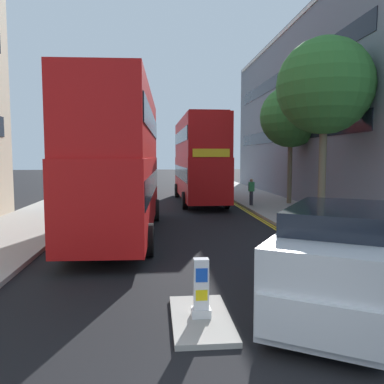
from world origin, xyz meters
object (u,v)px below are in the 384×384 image
at_px(double_decker_bus_oncoming, 199,158).
at_px(keep_left_bollard, 201,290).
at_px(taxi_minivan, 335,260).
at_px(double_decker_bus_away, 120,158).
at_px(pedestrian_far, 251,191).

bearing_deg(double_decker_bus_oncoming, keep_left_bollard, -96.22).
xyz_separation_m(keep_left_bollard, double_decker_bus_oncoming, (2.07, 19.02, 2.42)).
relative_size(keep_left_bollard, taxi_minivan, 0.22).
relative_size(double_decker_bus_away, double_decker_bus_oncoming, 1.00).
bearing_deg(keep_left_bollard, double_decker_bus_away, 104.76).
height_order(double_decker_bus_away, pedestrian_far, double_decker_bus_away).
distance_m(keep_left_bollard, taxi_minivan, 2.70).
distance_m(double_decker_bus_oncoming, taxi_minivan, 18.99).
xyz_separation_m(double_decker_bus_away, taxi_minivan, (4.85, -8.17, -1.96)).
distance_m(keep_left_bollard, double_decker_bus_oncoming, 19.29).
bearing_deg(taxi_minivan, pedestrian_far, 81.77).
xyz_separation_m(double_decker_bus_away, double_decker_bus_oncoming, (4.26, 10.71, 0.00)).
relative_size(double_decker_bus_oncoming, taxi_minivan, 2.13).
distance_m(double_decker_bus_away, taxi_minivan, 9.70).
xyz_separation_m(keep_left_bollard, taxi_minivan, (2.66, 0.15, 0.46)).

